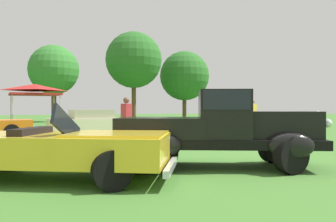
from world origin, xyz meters
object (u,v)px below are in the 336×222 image
at_px(spectator_by_row, 126,119).
at_px(canopy_tent_left_field, 35,89).
at_px(feature_pickup_truck, 220,128).
at_px(show_car_cream, 94,122).
at_px(neighbor_convertible, 59,148).
at_px(spectator_between_cars, 252,117).
at_px(spectator_near_truck, 243,117).

bearing_deg(spectator_by_row, canopy_tent_left_field, 101.60).
bearing_deg(spectator_by_row, feature_pickup_truck, -86.29).
relative_size(feature_pickup_truck, show_car_cream, 1.04).
distance_m(neighbor_convertible, canopy_tent_left_field, 15.44).
distance_m(neighbor_convertible, spectator_between_cars, 9.64).
distance_m(spectator_between_cars, spectator_by_row, 5.35).
relative_size(feature_pickup_truck, neighbor_convertible, 0.99).
bearing_deg(show_car_cream, canopy_tent_left_field, 113.81).
bearing_deg(feature_pickup_truck, spectator_between_cars, 44.67).
bearing_deg(feature_pickup_truck, canopy_tent_left_field, 98.97).
bearing_deg(show_car_cream, spectator_by_row, -91.68).
height_order(feature_pickup_truck, canopy_tent_left_field, canopy_tent_left_field).
distance_m(show_car_cream, spectator_between_cars, 7.52).
bearing_deg(feature_pickup_truck, spectator_by_row, 93.71).
relative_size(neighbor_convertible, spectator_by_row, 2.70).
distance_m(spectator_near_truck, spectator_by_row, 5.93).
xyz_separation_m(spectator_by_row, canopy_tent_left_field, (-2.11, 10.26, 1.51)).
xyz_separation_m(spectator_near_truck, canopy_tent_left_field, (-7.97, 9.34, 1.51)).
bearing_deg(spectator_between_cars, feature_pickup_truck, -135.33).
xyz_separation_m(feature_pickup_truck, canopy_tent_left_field, (-2.45, 15.50, 1.55)).
relative_size(feature_pickup_truck, spectator_between_cars, 2.69).
xyz_separation_m(neighbor_convertible, show_car_cream, (3.20, 10.18, 0.02)).
relative_size(neighbor_convertible, spectator_between_cars, 2.70).
relative_size(neighbor_convertible, canopy_tent_left_field, 1.64).
relative_size(spectator_between_cars, canopy_tent_left_field, 0.61).
bearing_deg(canopy_tent_left_field, spectator_between_cars, -54.80).
xyz_separation_m(spectator_near_truck, spectator_between_cars, (-0.52, -1.21, 0.00)).
relative_size(feature_pickup_truck, canopy_tent_left_field, 1.63).
xyz_separation_m(show_car_cream, spectator_between_cars, (5.19, -5.44, 0.31)).
height_order(neighbor_convertible, spectator_near_truck, spectator_near_truck).
relative_size(show_car_cream, spectator_between_cars, 2.58).
bearing_deg(feature_pickup_truck, neighbor_convertible, 176.64).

